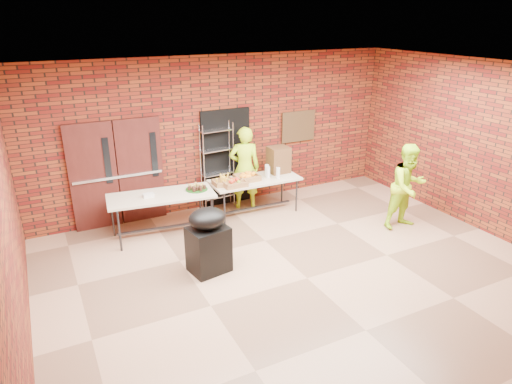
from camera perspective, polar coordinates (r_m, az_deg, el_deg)
room at (r=6.76m, az=6.97°, el=0.91°), size 8.08×7.08×3.28m
double_doors at (r=9.26m, az=-16.89°, el=2.23°), size 1.78×0.12×2.10m
dark_doorway at (r=9.88m, az=-3.76°, el=4.30°), size 1.10×0.06×2.10m
bronze_plaque at (r=10.54m, az=5.31°, el=8.17°), size 0.85×0.04×0.70m
wire_rack at (r=9.70m, az=-4.86°, el=3.21°), size 0.70×0.29×1.87m
table_left at (r=8.69m, az=-11.75°, el=-0.76°), size 2.04×1.04×0.80m
table_right at (r=9.43m, az=-0.13°, el=1.27°), size 1.87×0.81×0.76m
basket_bananas at (r=9.10m, az=-4.10°, el=1.25°), size 0.40×0.31×0.13m
basket_oranges at (r=9.32m, az=-1.14°, el=1.85°), size 0.48×0.37×0.15m
basket_apples at (r=9.02m, az=-2.71°, el=1.12°), size 0.46×0.35×0.14m
muffin_tray at (r=8.79m, az=-7.44°, el=0.59°), size 0.42×0.42×0.11m
napkin_box at (r=8.60m, az=-13.29°, el=-0.40°), size 0.20×0.13×0.07m
coffee_dispenser at (r=9.76m, az=2.83°, el=4.06°), size 0.42×0.38×0.56m
cup_stack_front at (r=9.43m, az=1.51°, el=2.46°), size 0.08×0.08×0.25m
cup_stack_mid at (r=9.41m, az=2.78°, el=2.37°), size 0.08×0.08×0.24m
cup_stack_back at (r=9.53m, az=1.37°, el=2.70°), size 0.08×0.08×0.25m
covered_grill at (r=7.40m, az=-5.99°, el=-6.01°), size 0.68×0.60×1.11m
volunteer_woman at (r=9.70m, az=-1.43°, el=3.03°), size 0.76×0.62×1.78m
volunteer_man at (r=9.26m, az=18.47°, el=0.65°), size 0.83×0.65×1.68m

